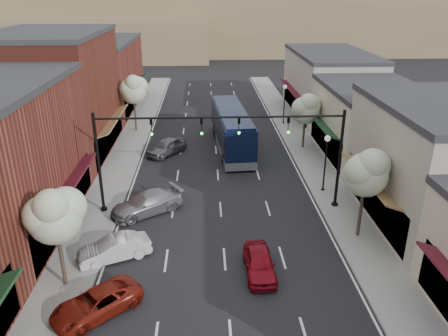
{
  "coord_description": "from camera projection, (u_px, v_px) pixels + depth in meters",
  "views": [
    {
      "loc": [
        -0.96,
        -18.85,
        14.27
      ],
      "look_at": [
        0.33,
        10.17,
        2.2
      ],
      "focal_mm": 35.0,
      "sensor_mm": 36.0,
      "label": 1
    }
  ],
  "objects": [
    {
      "name": "ground",
      "position": [
        226.0,
        281.0,
        22.91
      ],
      "size": [
        160.0,
        160.0,
        0.0
      ],
      "primitive_type": "plane",
      "color": "black",
      "rests_on": "ground"
    },
    {
      "name": "sidewalk_left",
      "position": [
        124.0,
        156.0,
        39.6
      ],
      "size": [
        2.8,
        73.0,
        0.15
      ],
      "primitive_type": "cube",
      "color": "gray",
      "rests_on": "ground"
    },
    {
      "name": "sidewalk_right",
      "position": [
        307.0,
        153.0,
        40.29
      ],
      "size": [
        2.8,
        73.0,
        0.15
      ],
      "primitive_type": "cube",
      "color": "gray",
      "rests_on": "ground"
    },
    {
      "name": "curb_left",
      "position": [
        139.0,
        156.0,
        39.66
      ],
      "size": [
        0.25,
        73.0,
        0.17
      ],
      "primitive_type": "cube",
      "color": "gray",
      "rests_on": "ground"
    },
    {
      "name": "curb_right",
      "position": [
        292.0,
        153.0,
        40.24
      ],
      "size": [
        0.25,
        73.0,
        0.17
      ],
      "primitive_type": "cube",
      "color": "gray",
      "rests_on": "ground"
    },
    {
      "name": "bldg_left_midfar",
      "position": [
        55.0,
        95.0,
        38.7
      ],
      "size": [
        10.14,
        14.1,
        10.9
      ],
      "color": "maroon",
      "rests_on": "ground"
    },
    {
      "name": "bldg_left_far",
      "position": [
        97.0,
        75.0,
        53.94
      ],
      "size": [
        10.14,
        18.1,
        8.4
      ],
      "color": "brown",
      "rests_on": "ground"
    },
    {
      "name": "bldg_right_midnear",
      "position": [
        439.0,
        165.0,
        27.51
      ],
      "size": [
        9.14,
        12.1,
        7.9
      ],
      "color": "#A59C8D",
      "rests_on": "ground"
    },
    {
      "name": "bldg_right_midfar",
      "position": [
        370.0,
        122.0,
        38.86
      ],
      "size": [
        9.14,
        12.1,
        6.4
      ],
      "color": "beige",
      "rests_on": "ground"
    },
    {
      "name": "bldg_right_far",
      "position": [
        329.0,
        84.0,
        51.59
      ],
      "size": [
        9.14,
        16.1,
        7.4
      ],
      "color": "#A59C8D",
      "rests_on": "ground"
    },
    {
      "name": "hill_far",
      "position": [
        208.0,
        25.0,
        103.63
      ],
      "size": [
        120.0,
        30.0,
        12.0
      ],
      "primitive_type": "cube",
      "color": "#7A6647",
      "rests_on": "ground"
    },
    {
      "name": "hill_near",
      "position": [
        90.0,
        39.0,
        92.3
      ],
      "size": [
        50.0,
        20.0,
        8.0
      ],
      "primitive_type": "cube",
      "color": "#7A6647",
      "rests_on": "ground"
    },
    {
      "name": "signal_mast_right",
      "position": [
        305.0,
        145.0,
        28.75
      ],
      "size": [
        8.22,
        0.46,
        7.0
      ],
      "color": "black",
      "rests_on": "ground"
    },
    {
      "name": "signal_mast_left",
      "position": [
        134.0,
        148.0,
        28.28
      ],
      "size": [
        8.22,
        0.46,
        7.0
      ],
      "color": "black",
      "rests_on": "ground"
    },
    {
      "name": "tree_right_near",
      "position": [
        367.0,
        171.0,
        25.18
      ],
      "size": [
        2.85,
        2.65,
        5.95
      ],
      "color": "#47382B",
      "rests_on": "ground"
    },
    {
      "name": "tree_right_far",
      "position": [
        306.0,
        108.0,
        40.12
      ],
      "size": [
        2.85,
        2.65,
        5.43
      ],
      "color": "#47382B",
      "rests_on": "ground"
    },
    {
      "name": "tree_left_near",
      "position": [
        55.0,
        214.0,
        20.9
      ],
      "size": [
        2.85,
        2.65,
        5.69
      ],
      "color": "#47382B",
      "rests_on": "ground"
    },
    {
      "name": "tree_left_far",
      "position": [
        134.0,
        89.0,
        44.74
      ],
      "size": [
        2.85,
        2.65,
        6.13
      ],
      "color": "#47382B",
      "rests_on": "ground"
    },
    {
      "name": "lamp_post_near",
      "position": [
        326.0,
        154.0,
        31.76
      ],
      "size": [
        0.44,
        0.44,
        4.44
      ],
      "color": "black",
      "rests_on": "ground"
    },
    {
      "name": "lamp_post_far",
      "position": [
        285.0,
        98.0,
        47.91
      ],
      "size": [
        0.44,
        0.44,
        4.44
      ],
      "color": "black",
      "rests_on": "ground"
    },
    {
      "name": "coach_bus",
      "position": [
        232.0,
        129.0,
        41.02
      ],
      "size": [
        3.56,
        12.46,
        3.76
      ],
      "rotation": [
        0.0,
        0.0,
        0.07
      ],
      "color": "black",
      "rests_on": "ground"
    },
    {
      "name": "red_hatchback",
      "position": [
        259.0,
        263.0,
        23.3
      ],
      "size": [
        1.61,
        3.84,
        1.3
      ],
      "primitive_type": "imported",
      "rotation": [
        0.0,
        0.0,
        0.02
      ],
      "color": "maroon",
      "rests_on": "ground"
    },
    {
      "name": "parked_car_a",
      "position": [
        96.0,
        303.0,
        20.41
      ],
      "size": [
        4.55,
        4.33,
        1.2
      ],
      "primitive_type": "imported",
      "rotation": [
        0.0,
        0.0,
        -0.85
      ],
      "color": "maroon",
      "rests_on": "ground"
    },
    {
      "name": "parked_car_b",
      "position": [
        114.0,
        249.0,
        24.53
      ],
      "size": [
        4.24,
        2.86,
        1.32
      ],
      "primitive_type": "imported",
      "rotation": [
        0.0,
        0.0,
        -1.17
      ],
      "color": "silver",
      "rests_on": "ground"
    },
    {
      "name": "parked_car_c",
      "position": [
        147.0,
        203.0,
        29.54
      ],
      "size": [
        5.3,
        4.47,
        1.45
      ],
      "primitive_type": "imported",
      "rotation": [
        0.0,
        0.0,
        -0.98
      ],
      "color": "gray",
      "rests_on": "ground"
    },
    {
      "name": "parked_car_d",
      "position": [
        166.0,
        147.0,
        39.97
      ],
      "size": [
        3.99,
        4.47,
        1.47
      ],
      "primitive_type": "imported",
      "rotation": [
        0.0,
        0.0,
        -0.65
      ],
      "color": "#57595F",
      "rests_on": "ground"
    }
  ]
}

